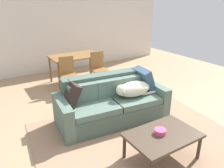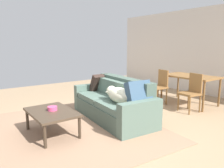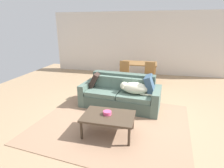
{
  "view_description": "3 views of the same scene",
  "coord_description": "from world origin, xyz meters",
  "px_view_note": "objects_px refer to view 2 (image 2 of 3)",
  "views": [
    {
      "loc": [
        -2.2,
        -2.98,
        2.24
      ],
      "look_at": [
        -0.14,
        0.34,
        0.72
      ],
      "focal_mm": 35.73,
      "sensor_mm": 36.0,
      "label": 1
    },
    {
      "loc": [
        3.31,
        -2.35,
        1.55
      ],
      "look_at": [
        -0.33,
        0.37,
        0.72
      ],
      "focal_mm": 34.16,
      "sensor_mm": 36.0,
      "label": 2
    },
    {
      "loc": [
        0.62,
        -4.08,
        2.11
      ],
      "look_at": [
        -0.4,
        0.27,
        0.63
      ],
      "focal_mm": 28.25,
      "sensor_mm": 36.0,
      "label": 3
    }
  ],
  "objects_px": {
    "dining_table": "(190,78)",
    "bowl_on_coffee_table": "(52,108)",
    "throw_pillow_by_left_arm": "(99,83)",
    "dining_chair_near_left": "(160,85)",
    "throw_pillow_by_right_arm": "(139,94)",
    "couch": "(114,103)",
    "coffee_table": "(52,114)",
    "dog_on_left_cushion": "(119,95)",
    "dining_chair_near_right": "(192,91)"
  },
  "relations": [
    {
      "from": "bowl_on_coffee_table",
      "to": "dining_table",
      "type": "height_order",
      "value": "dining_table"
    },
    {
      "from": "couch",
      "to": "throw_pillow_by_right_arm",
      "type": "bearing_deg",
      "value": 3.88
    },
    {
      "from": "throw_pillow_by_left_arm",
      "to": "dining_chair_near_left",
      "type": "height_order",
      "value": "dining_chair_near_left"
    },
    {
      "from": "couch",
      "to": "coffee_table",
      "type": "distance_m",
      "value": 1.38
    },
    {
      "from": "bowl_on_coffee_table",
      "to": "dining_chair_near_left",
      "type": "xyz_separation_m",
      "value": [
        -0.19,
        3.03,
        0.05
      ]
    },
    {
      "from": "dining_table",
      "to": "dining_chair_near_right",
      "type": "relative_size",
      "value": 1.5
    },
    {
      "from": "throw_pillow_by_left_arm",
      "to": "throw_pillow_by_right_arm",
      "type": "distance_m",
      "value": 1.54
    },
    {
      "from": "dining_chair_near_right",
      "to": "bowl_on_coffee_table",
      "type": "bearing_deg",
      "value": -94.86
    },
    {
      "from": "throw_pillow_by_right_arm",
      "to": "dining_chair_near_left",
      "type": "xyz_separation_m",
      "value": [
        -0.99,
        1.7,
        -0.17
      ]
    },
    {
      "from": "throw_pillow_by_right_arm",
      "to": "dining_chair_near_right",
      "type": "relative_size",
      "value": 0.53
    },
    {
      "from": "throw_pillow_by_left_arm",
      "to": "dining_chair_near_right",
      "type": "xyz_separation_m",
      "value": [
        1.45,
        1.64,
        -0.15
      ]
    },
    {
      "from": "dining_chair_near_left",
      "to": "dining_chair_near_right",
      "type": "xyz_separation_m",
      "value": [
        0.9,
        0.09,
        -0.01
      ]
    },
    {
      "from": "dog_on_left_cushion",
      "to": "throw_pillow_by_right_arm",
      "type": "bearing_deg",
      "value": 25.65
    },
    {
      "from": "throw_pillow_by_right_arm",
      "to": "throw_pillow_by_left_arm",
      "type": "bearing_deg",
      "value": 174.31
    },
    {
      "from": "couch",
      "to": "bowl_on_coffee_table",
      "type": "distance_m",
      "value": 1.36
    },
    {
      "from": "dog_on_left_cushion",
      "to": "dining_chair_near_right",
      "type": "bearing_deg",
      "value": 86.36
    },
    {
      "from": "coffee_table",
      "to": "dining_chair_near_right",
      "type": "bearing_deg",
      "value": 77.83
    },
    {
      "from": "dog_on_left_cushion",
      "to": "coffee_table",
      "type": "relative_size",
      "value": 0.82
    },
    {
      "from": "coffee_table",
      "to": "dining_chair_near_left",
      "type": "distance_m",
      "value": 3.07
    },
    {
      "from": "throw_pillow_by_left_arm",
      "to": "throw_pillow_by_right_arm",
      "type": "relative_size",
      "value": 0.88
    },
    {
      "from": "throw_pillow_by_right_arm",
      "to": "dining_table",
      "type": "relative_size",
      "value": 0.36
    },
    {
      "from": "coffee_table",
      "to": "throw_pillow_by_right_arm",
      "type": "bearing_deg",
      "value": 60.65
    },
    {
      "from": "coffee_table",
      "to": "bowl_on_coffee_table",
      "type": "relative_size",
      "value": 6.09
    },
    {
      "from": "throw_pillow_by_left_arm",
      "to": "dining_table",
      "type": "xyz_separation_m",
      "value": [
        1.03,
        2.18,
        0.04
      ]
    },
    {
      "from": "throw_pillow_by_right_arm",
      "to": "dining_table",
      "type": "height_order",
      "value": "throw_pillow_by_right_arm"
    },
    {
      "from": "throw_pillow_by_left_arm",
      "to": "throw_pillow_by_right_arm",
      "type": "xyz_separation_m",
      "value": [
        1.54,
        -0.15,
        0.03
      ]
    },
    {
      "from": "dog_on_left_cushion",
      "to": "coffee_table",
      "type": "bearing_deg",
      "value": -100.89
    },
    {
      "from": "throw_pillow_by_left_arm",
      "to": "bowl_on_coffee_table",
      "type": "height_order",
      "value": "throw_pillow_by_left_arm"
    },
    {
      "from": "throw_pillow_by_left_arm",
      "to": "dining_chair_near_left",
      "type": "xyz_separation_m",
      "value": [
        0.55,
        1.55,
        -0.14
      ]
    },
    {
      "from": "coffee_table",
      "to": "dog_on_left_cushion",
      "type": "bearing_deg",
      "value": 73.42
    },
    {
      "from": "dining_table",
      "to": "dog_on_left_cushion",
      "type": "bearing_deg",
      "value": -87.61
    },
    {
      "from": "dining_chair_near_right",
      "to": "throw_pillow_by_right_arm",
      "type": "bearing_deg",
      "value": -79.4
    },
    {
      "from": "couch",
      "to": "throw_pillow_by_left_arm",
      "type": "distance_m",
      "value": 0.84
    },
    {
      "from": "couch",
      "to": "coffee_table",
      "type": "height_order",
      "value": "couch"
    },
    {
      "from": "dining_chair_near_left",
      "to": "dining_table",
      "type": "bearing_deg",
      "value": 60.83
    },
    {
      "from": "dog_on_left_cushion",
      "to": "dining_chair_near_right",
      "type": "relative_size",
      "value": 0.93
    },
    {
      "from": "dining_table",
      "to": "bowl_on_coffee_table",
      "type": "bearing_deg",
      "value": -94.49
    },
    {
      "from": "couch",
      "to": "dining_table",
      "type": "relative_size",
      "value": 1.61
    },
    {
      "from": "couch",
      "to": "throw_pillow_by_right_arm",
      "type": "distance_m",
      "value": 0.85
    },
    {
      "from": "couch",
      "to": "throw_pillow_by_left_arm",
      "type": "bearing_deg",
      "value": 176.12
    },
    {
      "from": "dog_on_left_cushion",
      "to": "dining_chair_near_left",
      "type": "distance_m",
      "value": 1.94
    },
    {
      "from": "dining_chair_near_left",
      "to": "dining_chair_near_right",
      "type": "bearing_deg",
      "value": 13.94
    },
    {
      "from": "throw_pillow_by_right_arm",
      "to": "dining_table",
      "type": "distance_m",
      "value": 2.38
    },
    {
      "from": "bowl_on_coffee_table",
      "to": "dining_table",
      "type": "relative_size",
      "value": 0.12
    },
    {
      "from": "couch",
      "to": "bowl_on_coffee_table",
      "type": "relative_size",
      "value": 12.91
    },
    {
      "from": "couch",
      "to": "coffee_table",
      "type": "relative_size",
      "value": 2.12
    },
    {
      "from": "coffee_table",
      "to": "bowl_on_coffee_table",
      "type": "height_order",
      "value": "bowl_on_coffee_table"
    },
    {
      "from": "throw_pillow_by_left_arm",
      "to": "coffee_table",
      "type": "height_order",
      "value": "throw_pillow_by_left_arm"
    },
    {
      "from": "dog_on_left_cushion",
      "to": "dining_chair_near_left",
      "type": "height_order",
      "value": "dining_chair_near_left"
    },
    {
      "from": "coffee_table",
      "to": "dining_table",
      "type": "distance_m",
      "value": 3.71
    }
  ]
}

